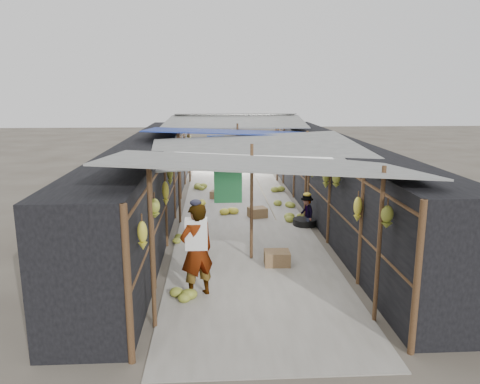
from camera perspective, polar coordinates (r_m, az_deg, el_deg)
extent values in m
plane|color=#6B6356|center=(7.95, 3.18, -15.73)|extent=(80.00, 80.00, 0.00)
cube|color=#9E998E|center=(14.00, 0.23, -3.03)|extent=(3.60, 16.00, 0.02)
cube|color=black|center=(13.84, -11.00, 1.41)|extent=(1.40, 15.00, 2.30)
cube|color=black|center=(14.15, 11.21, 1.65)|extent=(1.40, 15.00, 2.30)
cube|color=brown|center=(10.25, 4.53, -8.08)|extent=(0.56, 0.45, 0.33)
cube|color=brown|center=(13.90, 2.14, -2.53)|extent=(0.61, 0.54, 0.31)
cube|color=brown|center=(16.28, -2.83, -0.36)|extent=(0.52, 0.47, 0.28)
cylinder|color=black|center=(13.23, 7.88, -3.68)|extent=(0.65, 0.65, 0.20)
imported|color=silver|center=(8.58, -5.31, -7.12)|extent=(0.77, 0.68, 1.77)
imported|color=navy|center=(16.93, -2.20, 2.06)|extent=(0.84, 0.77, 1.38)
imported|color=#4F4944|center=(12.90, 8.13, -2.39)|extent=(0.49, 0.68, 0.94)
cylinder|color=brown|center=(7.45, -10.70, -7.01)|extent=(0.07, 0.07, 2.60)
cylinder|color=brown|center=(7.83, 16.59, -6.34)|extent=(0.07, 0.07, 2.60)
cylinder|color=brown|center=(10.29, 1.42, -1.32)|extent=(0.07, 0.07, 2.60)
cylinder|color=brown|center=(13.23, -7.44, 1.69)|extent=(0.07, 0.07, 2.60)
cylinder|color=brown|center=(13.45, 8.05, 1.85)|extent=(0.07, 0.07, 2.60)
cylinder|color=brown|center=(16.17, -0.31, 3.76)|extent=(0.07, 0.07, 2.60)
cylinder|color=brown|center=(19.14, -6.18, 5.06)|extent=(0.07, 0.07, 2.60)
cylinder|color=brown|center=(19.30, 4.60, 5.15)|extent=(0.07, 0.07, 2.60)
cube|color=gray|center=(8.10, 2.61, 3.55)|extent=(5.21, 3.19, 0.52)
cube|color=gray|center=(11.29, 1.97, 5.33)|extent=(5.23, 3.73, 0.50)
cube|color=navy|center=(14.54, -0.40, 7.34)|extent=(5.40, 3.60, 0.41)
cube|color=gray|center=(17.82, -0.61, 8.62)|extent=(5.37, 3.66, 0.27)
cube|color=gray|center=(20.21, -0.65, 9.36)|extent=(5.00, 1.99, 0.24)
cylinder|color=brown|center=(13.62, -8.23, 5.17)|extent=(0.06, 15.00, 0.06)
cylinder|color=brown|center=(13.86, 8.55, 5.28)|extent=(0.06, 15.00, 0.06)
cylinder|color=gray|center=(13.59, 0.24, 5.28)|extent=(0.02, 15.00, 0.02)
cube|color=navy|center=(17.56, -2.99, 5.92)|extent=(0.65, 0.03, 0.60)
cube|color=#287942|center=(10.00, -1.47, 0.62)|extent=(0.60, 0.03, 0.70)
cube|color=silver|center=(16.29, 1.49, 5.51)|extent=(0.60, 0.03, 0.55)
cube|color=#1A29AD|center=(14.60, -1.04, 4.60)|extent=(0.70, 0.03, 0.60)
ellipsoid|color=gold|center=(7.03, -11.81, -5.22)|extent=(0.15, 0.13, 0.44)
ellipsoid|color=olive|center=(8.43, -10.37, -1.99)|extent=(0.19, 0.16, 0.37)
ellipsoid|color=gold|center=(10.31, -9.07, -0.19)|extent=(0.15, 0.13, 0.55)
ellipsoid|color=olive|center=(11.38, -8.55, 2.13)|extent=(0.15, 0.13, 0.54)
ellipsoid|color=gold|center=(12.98, -7.91, 3.52)|extent=(0.16, 0.13, 0.35)
ellipsoid|color=olive|center=(14.46, -7.43, 3.77)|extent=(0.18, 0.16, 0.50)
ellipsoid|color=gold|center=(15.79, -7.10, 4.89)|extent=(0.18, 0.15, 0.54)
ellipsoid|color=olive|center=(17.71, -6.69, 5.76)|extent=(0.15, 0.13, 0.42)
ellipsoid|color=olive|center=(19.00, -6.46, 5.73)|extent=(0.17, 0.14, 0.49)
ellipsoid|color=olive|center=(20.45, -6.24, 6.31)|extent=(0.19, 0.17, 0.47)
ellipsoid|color=olive|center=(7.68, 17.48, -2.91)|extent=(0.20, 0.17, 0.37)
ellipsoid|color=gold|center=(9.09, 14.15, -2.06)|extent=(0.16, 0.14, 0.49)
ellipsoid|color=olive|center=(10.54, 11.67, 1.47)|extent=(0.19, 0.16, 0.36)
ellipsoid|color=olive|center=(11.45, 10.45, 1.77)|extent=(0.18, 0.15, 0.54)
ellipsoid|color=olive|center=(12.99, 8.81, 2.59)|extent=(0.15, 0.13, 0.41)
ellipsoid|color=olive|center=(14.82, 7.30, 4.46)|extent=(0.16, 0.14, 0.39)
ellipsoid|color=olive|center=(16.29, 6.34, 5.37)|extent=(0.16, 0.13, 0.56)
ellipsoid|color=gold|center=(17.96, 5.44, 5.18)|extent=(0.16, 0.14, 0.56)
ellipsoid|color=olive|center=(18.90, 5.01, 6.04)|extent=(0.16, 0.14, 0.51)
ellipsoid|color=gold|center=(20.90, 4.22, 6.56)|extent=(0.15, 0.13, 0.44)
ellipsoid|color=olive|center=(17.45, 4.73, 0.41)|extent=(0.45, 0.38, 0.23)
ellipsoid|color=olive|center=(11.76, -7.42, -5.36)|extent=(0.69, 0.59, 0.35)
ellipsoid|color=olive|center=(17.81, -5.13, 0.72)|extent=(0.55, 0.46, 0.27)
ellipsoid|color=olive|center=(15.30, 5.62, -1.26)|extent=(0.53, 0.45, 0.26)
ellipsoid|color=olive|center=(13.69, 6.55, -2.95)|extent=(0.52, 0.44, 0.26)
ellipsoid|color=gold|center=(14.38, -1.67, -2.05)|extent=(0.58, 0.49, 0.29)
ellipsoid|color=gold|center=(15.44, -5.49, -1.06)|extent=(0.61, 0.52, 0.31)
ellipsoid|color=olive|center=(8.71, -7.09, -12.19)|extent=(0.54, 0.46, 0.27)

